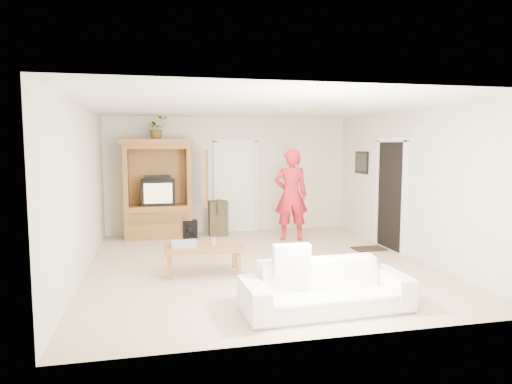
% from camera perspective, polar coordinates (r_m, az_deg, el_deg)
% --- Properties ---
extents(floor, '(6.00, 6.00, 0.00)m').
position_cam_1_polar(floor, '(7.71, 0.34, -9.01)').
color(floor, tan).
rests_on(floor, ground).
extents(ceiling, '(6.00, 6.00, 0.00)m').
position_cam_1_polar(ceiling, '(7.47, 0.35, 10.64)').
color(ceiling, white).
rests_on(ceiling, floor).
extents(wall_back, '(5.50, 0.00, 5.50)m').
position_cam_1_polar(wall_back, '(10.41, -3.37, 2.16)').
color(wall_back, silver).
rests_on(wall_back, floor).
extents(wall_front, '(5.50, 0.00, 5.50)m').
position_cam_1_polar(wall_front, '(4.62, 8.74, -2.73)').
color(wall_front, silver).
rests_on(wall_front, floor).
extents(wall_left, '(0.00, 6.00, 6.00)m').
position_cam_1_polar(wall_left, '(7.36, -20.99, 0.18)').
color(wall_left, silver).
rests_on(wall_left, floor).
extents(wall_right, '(0.00, 6.00, 6.00)m').
position_cam_1_polar(wall_right, '(8.52, 18.68, 1.00)').
color(wall_right, silver).
rests_on(wall_right, floor).
extents(armoire, '(1.82, 1.14, 2.10)m').
position_cam_1_polar(armoire, '(9.97, -12.01, -0.39)').
color(armoire, '#96602E').
rests_on(armoire, floor).
extents(door_back, '(0.85, 0.05, 2.04)m').
position_cam_1_polar(door_back, '(10.43, -2.52, 0.63)').
color(door_back, white).
rests_on(door_back, floor).
extents(doorway_right, '(0.05, 0.90, 2.04)m').
position_cam_1_polar(doorway_right, '(9.05, 16.52, -0.44)').
color(doorway_right, black).
rests_on(doorway_right, floor).
extents(framed_picture, '(0.03, 0.60, 0.48)m').
position_cam_1_polar(framed_picture, '(10.16, 13.07, 3.61)').
color(framed_picture, black).
rests_on(framed_picture, wall_right).
extents(doormat, '(0.60, 0.40, 0.02)m').
position_cam_1_polar(doormat, '(9.02, 13.95, -6.90)').
color(doormat, '#382316').
rests_on(doormat, floor).
extents(plant, '(0.55, 0.53, 0.47)m').
position_cam_1_polar(plant, '(9.89, -12.33, 7.82)').
color(plant, '#4C7238').
rests_on(plant, armoire).
extents(man, '(0.75, 0.55, 1.89)m').
position_cam_1_polar(man, '(9.47, 4.40, -0.37)').
color(man, red).
rests_on(man, floor).
extents(sofa, '(2.05, 0.87, 0.59)m').
position_cam_1_polar(sofa, '(5.64, 8.71, -11.62)').
color(sofa, white).
rests_on(sofa, floor).
extents(coffee_table, '(1.21, 0.69, 0.44)m').
position_cam_1_polar(coffee_table, '(7.13, -6.59, -7.12)').
color(coffee_table, '#9B5D35').
rests_on(coffee_table, floor).
extents(towel, '(0.39, 0.29, 0.08)m').
position_cam_1_polar(towel, '(7.09, -9.03, -6.43)').
color(towel, '#FF5495').
rests_on(towel, coffee_table).
extents(candle, '(0.08, 0.08, 0.10)m').
position_cam_1_polar(candle, '(7.18, -5.37, -6.14)').
color(candle, tan).
rests_on(candle, coffee_table).
extents(backpack_black, '(0.31, 0.19, 0.37)m').
position_cam_1_polar(backpack_black, '(9.83, -8.26, -4.67)').
color(backpack_black, black).
rests_on(backpack_black, floor).
extents(backpack_olive, '(0.40, 0.30, 0.76)m').
position_cam_1_polar(backpack_olive, '(10.05, -4.75, -3.27)').
color(backpack_olive, '#47442B').
rests_on(backpack_olive, floor).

